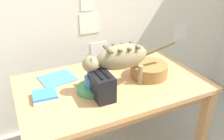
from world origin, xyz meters
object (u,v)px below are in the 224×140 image
dining_table (112,93)px  coffee_mug (92,81)px  cat (119,58)px  toaster (102,86)px  wicker_basket (149,70)px  saucer_bowl (92,89)px  magazine (57,78)px  book_stack (45,96)px

dining_table → coffee_mug: 0.25m
dining_table → cat: cat is taller
coffee_mug → toaster: toaster is taller
coffee_mug → wicker_basket: (0.47, 0.02, -0.02)m
saucer_bowl → cat: bearing=-1.8°
dining_table → saucer_bowl: size_ratio=6.48×
cat → wicker_basket: size_ratio=2.49×
dining_table → coffee_mug: bearing=-163.6°
cat → coffee_mug: 0.24m
saucer_bowl → magazine: size_ratio=0.84×
magazine → coffee_mug: bearing=-67.3°
coffee_mug → saucer_bowl: bearing=180.0°
cat → saucer_bowl: 0.28m
cat → toaster: (-0.17, -0.09, -0.12)m
toaster → wicker_basket: bearing=15.2°
saucer_bowl → coffee_mug: coffee_mug is taller
dining_table → coffee_mug: (-0.18, -0.05, 0.17)m
wicker_basket → saucer_bowl: bearing=-177.4°
book_stack → toaster: 0.38m
coffee_mug → cat: bearing=-1.8°
cat → coffee_mug: bearing=90.0°
coffee_mug → book_stack: coffee_mug is taller
saucer_bowl → book_stack: book_stack is taller
magazine → book_stack: bearing=-131.0°
coffee_mug → wicker_basket: coffee_mug is taller
wicker_basket → toaster: size_ratio=1.41×
dining_table → cat: (0.03, -0.06, 0.30)m
magazine → book_stack: book_stack is taller
coffee_mug → book_stack: (-0.31, 0.05, -0.06)m
cat → wicker_basket: (0.27, 0.03, -0.16)m
cat → book_stack: 0.55m
saucer_bowl → book_stack: size_ratio=1.29×
dining_table → toaster: (-0.14, -0.15, 0.18)m
coffee_mug → magazine: size_ratio=0.54×
cat → saucer_bowl: size_ratio=3.38×
dining_table → wicker_basket: (0.30, -0.03, 0.14)m
toaster → coffee_mug: bearing=108.2°
dining_table → saucer_bowl: saucer_bowl is taller
dining_table → cat: 0.31m
book_stack → saucer_bowl: bearing=-8.6°
saucer_bowl → coffee_mug: 0.06m
cat → dining_table: bearing=26.4°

